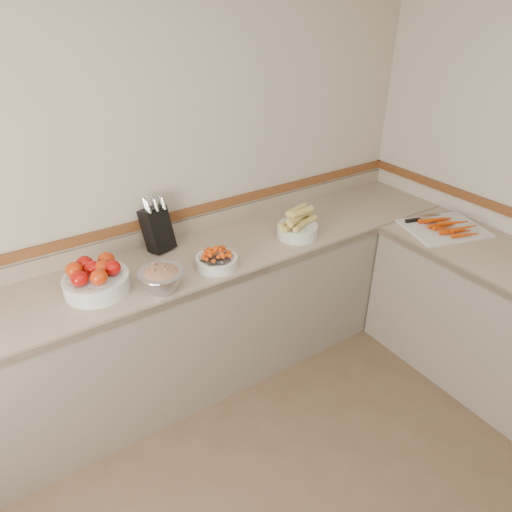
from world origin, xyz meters
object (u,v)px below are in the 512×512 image
corn_bowl (297,226)px  tomato_bowl (96,279)px  cutting_board (445,227)px  knife_block (157,228)px  cherry_tomato_bowl (217,260)px  rhubarb_bowl (162,278)px

corn_bowl → tomato_bowl: bearing=176.0°
tomato_bowl → cutting_board: tomato_bowl is taller
corn_bowl → cutting_board: size_ratio=0.50×
knife_block → cherry_tomato_bowl: size_ratio=1.45×
rhubarb_bowl → cutting_board: size_ratio=0.42×
tomato_bowl → cutting_board: (2.16, -0.56, -0.06)m
tomato_bowl → rhubarb_bowl: tomato_bowl is taller
tomato_bowl → rhubarb_bowl: (0.29, -0.18, -0.00)m
cherry_tomato_bowl → corn_bowl: 0.63m
cherry_tomato_bowl → cutting_board: cherry_tomato_bowl is taller
cherry_tomato_bowl → corn_bowl: bearing=4.3°
knife_block → cherry_tomato_bowl: (0.20, -0.38, -0.10)m
tomato_bowl → cherry_tomato_bowl: tomato_bowl is taller
tomato_bowl → knife_block: bearing=28.3°
cutting_board → tomato_bowl: bearing=165.3°
corn_bowl → rhubarb_bowl: corn_bowl is taller
knife_block → tomato_bowl: (-0.46, -0.25, -0.07)m
corn_bowl → cutting_board: corn_bowl is taller
corn_bowl → cutting_board: bearing=-28.3°
cutting_board → knife_block: bearing=154.6°
cherry_tomato_bowl → cutting_board: 1.57m
tomato_bowl → corn_bowl: corn_bowl is taller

